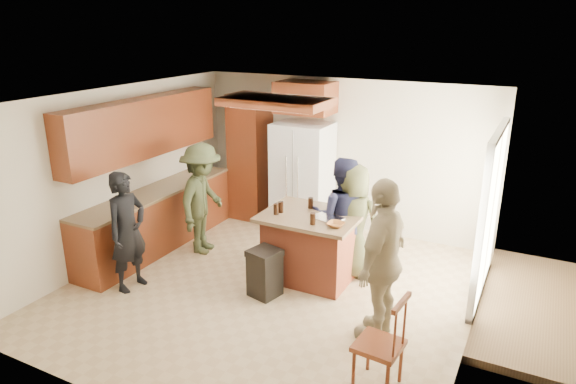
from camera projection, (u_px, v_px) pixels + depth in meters
The scene contains 12 objects.
person_front_left at pixel (128, 231), 6.58m from camera, with size 0.58×0.42×1.59m, color black.
person_behind_left at pixel (341, 216), 6.98m from camera, with size 0.81×0.50×1.66m, color #1C1E39.
person_behind_right at pixel (353, 222), 6.92m from camera, with size 0.77×0.50×1.58m, color #3E4126.
person_side_right at pixel (382, 260), 5.51m from camera, with size 1.08×0.55×1.84m, color tan.
person_counter at pixel (202, 199), 7.63m from camera, with size 1.09×0.50×1.68m, color #343C23.
left_cabinetry at pixel (153, 188), 7.77m from camera, with size 0.64×3.00×2.30m.
back_wall_units at pixel (263, 143), 8.76m from camera, with size 1.80×0.60×2.45m.
refrigerator at pixel (302, 177), 8.50m from camera, with size 0.90×0.76×1.80m.
kitchen_island at pixel (311, 246), 6.93m from camera, with size 1.28×1.03×0.93m.
island_items at pixel (320, 216), 6.62m from camera, with size 1.01×0.68×0.15m.
trash_bin at pixel (265, 272), 6.53m from camera, with size 0.44×0.44×0.63m.
spindle_chair at pixel (381, 346), 4.84m from camera, with size 0.46×0.46×0.99m.
Camera 1 is at (2.95, -5.23, 3.38)m, focal length 32.00 mm.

